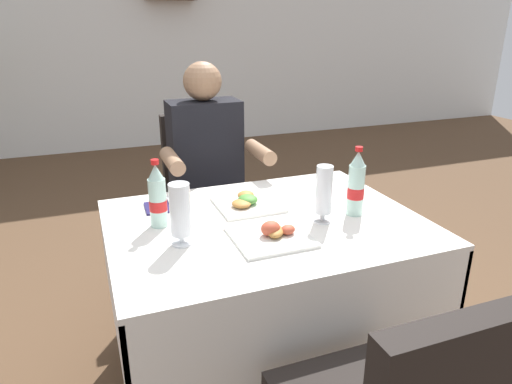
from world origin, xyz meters
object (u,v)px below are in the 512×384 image
(seated_diner_far, at_px, (209,173))
(plate_near_camera, at_px, (272,234))
(chair_far_diner_seat, at_px, (208,194))
(napkin_cutlery_set, at_px, (167,206))
(plate_far_diner, at_px, (247,202))
(cola_bottle_primary, at_px, (158,198))
(beer_glass_left, at_px, (180,214))
(main_dining_table, at_px, (265,260))
(beer_glass_middle, at_px, (324,194))
(cola_bottle_secondary, at_px, (356,185))

(seated_diner_far, relative_size, plate_near_camera, 4.87)
(chair_far_diner_seat, height_order, seated_diner_far, seated_diner_far)
(seated_diner_far, bearing_deg, napkin_cutlery_set, -123.20)
(plate_far_diner, bearing_deg, cola_bottle_primary, -169.77)
(seated_diner_far, relative_size, beer_glass_left, 5.88)
(seated_diner_far, xyz_separation_m, plate_near_camera, (-0.01, -0.87, 0.04))
(chair_far_diner_seat, height_order, napkin_cutlery_set, chair_far_diner_seat)
(main_dining_table, distance_m, cola_bottle_primary, 0.48)
(beer_glass_middle, relative_size, napkin_cutlery_set, 1.13)
(main_dining_table, bearing_deg, cola_bottle_secondary, -10.55)
(beer_glass_middle, height_order, cola_bottle_secondary, cola_bottle_secondary)
(beer_glass_middle, distance_m, napkin_cutlery_set, 0.63)
(beer_glass_middle, bearing_deg, plate_far_diner, 130.72)
(napkin_cutlery_set, bearing_deg, main_dining_table, -39.34)
(cola_bottle_secondary, bearing_deg, chair_far_diner_seat, 111.05)
(cola_bottle_primary, relative_size, napkin_cutlery_set, 1.31)
(plate_near_camera, bearing_deg, seated_diner_far, 89.19)
(main_dining_table, bearing_deg, napkin_cutlery_set, 140.66)
(seated_diner_far, distance_m, cola_bottle_primary, 0.73)
(napkin_cutlery_set, bearing_deg, seated_diner_far, 56.80)
(main_dining_table, height_order, cola_bottle_secondary, cola_bottle_secondary)
(main_dining_table, height_order, plate_far_diner, plate_far_diner)
(chair_far_diner_seat, distance_m, plate_far_diner, 0.70)
(main_dining_table, relative_size, napkin_cutlery_set, 6.03)
(cola_bottle_secondary, bearing_deg, main_dining_table, 169.45)
(seated_diner_far, height_order, plate_near_camera, seated_diner_far)
(seated_diner_far, relative_size, cola_bottle_secondary, 4.67)
(chair_far_diner_seat, relative_size, plate_far_diner, 3.90)
(chair_far_diner_seat, height_order, plate_near_camera, chair_far_diner_seat)
(cola_bottle_primary, bearing_deg, beer_glass_left, -75.80)
(cola_bottle_primary, bearing_deg, chair_far_diner_seat, 62.68)
(napkin_cutlery_set, bearing_deg, cola_bottle_secondary, -26.21)
(beer_glass_left, bearing_deg, chair_far_diner_seat, 69.83)
(seated_diner_far, xyz_separation_m, beer_glass_middle, (0.22, -0.80, 0.14))
(main_dining_table, bearing_deg, cola_bottle_primary, 165.59)
(plate_near_camera, xyz_separation_m, napkin_cutlery_set, (-0.29, 0.41, -0.01))
(plate_near_camera, distance_m, cola_bottle_primary, 0.43)
(plate_far_diner, height_order, beer_glass_left, beer_glass_left)
(beer_glass_left, relative_size, cola_bottle_primary, 0.85)
(seated_diner_far, xyz_separation_m, cola_bottle_secondary, (0.37, -0.79, 0.15))
(chair_far_diner_seat, relative_size, napkin_cutlery_set, 5.06)
(plate_far_diner, distance_m, napkin_cutlery_set, 0.32)
(plate_far_diner, height_order, beer_glass_middle, beer_glass_middle)
(chair_far_diner_seat, relative_size, beer_glass_middle, 4.47)
(plate_far_diner, xyz_separation_m, napkin_cutlery_set, (-0.31, 0.10, -0.01))
(beer_glass_left, bearing_deg, plate_near_camera, -12.89)
(plate_near_camera, relative_size, plate_far_diner, 1.04)
(plate_near_camera, bearing_deg, cola_bottle_secondary, 12.45)
(main_dining_table, height_order, beer_glass_middle, beer_glass_middle)
(beer_glass_middle, bearing_deg, cola_bottle_primary, 162.64)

